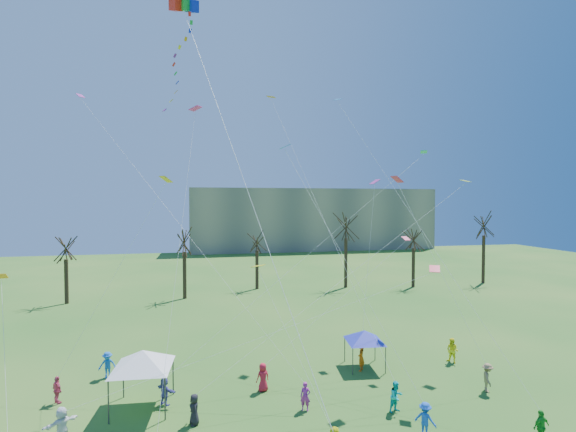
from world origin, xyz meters
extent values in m
cube|color=gray|center=(22.00, 82.00, 7.50)|extent=(60.00, 14.00, 15.00)
cylinder|color=black|center=(-20.30, 34.26, 2.57)|extent=(0.44, 0.44, 5.14)
cylinder|color=black|center=(-7.04, 34.03, 2.84)|extent=(0.44, 0.44, 5.69)
cylinder|color=black|center=(2.27, 37.63, 2.61)|extent=(0.44, 0.44, 5.22)
cylinder|color=black|center=(14.34, 36.06, 3.40)|extent=(0.44, 0.44, 6.79)
cylinder|color=black|center=(23.57, 34.43, 2.70)|extent=(0.44, 0.44, 5.39)
cylinder|color=black|center=(34.90, 34.86, 3.46)|extent=(0.44, 0.44, 6.92)
cube|color=red|center=(-6.23, 9.94, 23.84)|extent=(0.87, 1.12, 0.96)
cube|color=green|center=(-5.73, 9.94, 23.84)|extent=(0.87, 1.12, 0.96)
cube|color=#1025D1|center=(-5.24, 9.94, 23.84)|extent=(0.87, 1.12, 0.96)
cylinder|color=white|center=(-2.75, 3.04, 12.81)|extent=(0.02, 0.02, 25.58)
cylinder|color=#3F3F44|center=(-9.61, 6.37, 1.17)|extent=(0.08, 0.08, 2.34)
cylinder|color=#3F3F44|center=(-6.72, 6.17, 1.17)|extent=(0.08, 0.08, 2.34)
cylinder|color=#3F3F44|center=(-9.41, 9.27, 1.17)|extent=(0.08, 0.08, 2.34)
cylinder|color=#3F3F44|center=(-6.52, 9.07, 1.17)|extent=(0.08, 0.08, 2.34)
pyramid|color=white|center=(-8.07, 7.72, 2.85)|extent=(4.46, 4.46, 1.00)
cylinder|color=#3F3F44|center=(5.22, 9.47, 0.93)|extent=(0.07, 0.07, 1.85)
cylinder|color=#3F3F44|center=(7.50, 9.23, 0.93)|extent=(0.07, 0.07, 1.85)
cylinder|color=#3F3F44|center=(5.46, 11.75, 0.93)|extent=(0.07, 0.07, 1.85)
cylinder|color=#3F3F44|center=(7.75, 11.51, 0.93)|extent=(0.07, 0.07, 1.85)
pyramid|color=#2530B9|center=(6.48, 10.49, 2.25)|extent=(3.51, 3.51, 0.79)
imported|color=blue|center=(6.23, 2.02, 0.84)|extent=(1.19, 1.23, 1.68)
imported|color=green|center=(11.44, 0.32, 0.81)|extent=(0.98, 0.50, 1.61)
imported|color=white|center=(-11.46, 5.05, 0.89)|extent=(1.61, 1.43, 1.77)
imported|color=black|center=(-5.17, 5.43, 0.80)|extent=(0.68, 0.88, 1.60)
imported|color=#A6298F|center=(0.92, 5.61, 0.80)|extent=(0.68, 0.56, 1.59)
imported|color=#0DC2C1|center=(5.87, 4.43, 0.86)|extent=(0.99, 0.87, 1.72)
imported|color=#8D724C|center=(12.51, 5.47, 0.88)|extent=(1.10, 1.31, 1.76)
imported|color=#DC4972|center=(-13.04, 9.26, 0.80)|extent=(0.93, 0.96, 1.61)
imported|color=#524FAD|center=(-6.90, 7.87, 0.80)|extent=(1.37, 1.40, 1.60)
imported|color=red|center=(-1.09, 8.41, 0.86)|extent=(0.97, 0.77, 1.73)
imported|color=#DC520B|center=(6.04, 10.00, 0.91)|extent=(0.74, 0.79, 1.82)
imported|color=yellow|center=(13.09, 9.93, 0.89)|extent=(1.02, 1.09, 1.79)
imported|color=blue|center=(-11.00, 12.35, 0.87)|extent=(1.13, 0.65, 1.74)
cube|color=orange|center=(-13.91, 5.07, 8.27)|extent=(0.55, 0.63, 0.31)
cylinder|color=white|center=(-12.78, 2.65, 4.79)|extent=(0.01, 0.01, 8.48)
cube|color=#E325AE|center=(-5.14, 12.59, 18.19)|extent=(0.97, 0.93, 0.27)
cylinder|color=white|center=(-5.90, 7.23, 9.75)|extent=(0.01, 0.01, 19.74)
cube|color=yellow|center=(-1.86, 4.65, 8.43)|extent=(0.79, 0.76, 0.15)
cylinder|color=white|center=(-0.44, 2.62, 4.86)|extent=(0.01, 0.01, 8.36)
cube|color=#1A99C9|center=(0.53, 9.47, 15.31)|extent=(0.69, 0.57, 0.32)
cylinder|color=white|center=(3.38, 5.75, 8.30)|extent=(0.01, 0.01, 16.53)
cube|color=blue|center=(7.01, 18.20, 20.83)|extent=(0.94, 0.97, 0.28)
cylinder|color=white|center=(9.22, 9.26, 11.06)|extent=(0.01, 0.01, 26.55)
cube|color=red|center=(9.14, 6.04, 7.68)|extent=(0.90, 0.95, 0.33)
cylinder|color=white|center=(-1.16, 5.54, 4.49)|extent=(0.01, 0.01, 21.47)
cube|color=#C0E736|center=(15.14, 11.61, 13.37)|extent=(0.80, 0.87, 0.20)
cylinder|color=white|center=(4.98, 8.52, 7.34)|extent=(0.01, 0.01, 24.22)
cube|color=#C237AC|center=(-14.10, 18.62, 20.13)|extent=(0.75, 0.76, 0.37)
cylinder|color=white|center=(-6.59, 12.11, 10.72)|extent=(0.01, 0.01, 27.11)
cube|color=orange|center=(1.66, 21.90, 21.70)|extent=(0.97, 0.91, 0.18)
cylinder|color=white|center=(3.77, 13.16, 11.50)|extent=(0.01, 0.01, 26.89)
cube|color=#D42355|center=(8.00, 8.77, 13.26)|extent=(0.83, 0.77, 0.44)
cylinder|color=white|center=(10.26, 7.12, 7.28)|extent=(0.01, 0.01, 12.84)
cube|color=gold|center=(-6.89, 9.94, 13.16)|extent=(0.86, 0.85, 0.39)
cylinder|color=white|center=(-9.97, 9.60, 7.23)|extent=(0.01, 0.01, 13.02)
cube|color=#17B095|center=(13.42, 14.74, 15.94)|extent=(0.77, 0.84, 0.19)
cylinder|color=white|center=(3.26, 11.30, 8.62)|extent=(0.01, 0.01, 25.76)
cube|color=#E22555|center=(9.83, 10.91, 9.09)|extent=(0.49, 0.60, 0.26)
cylinder|color=white|center=(4.37, 9.66, 5.19)|extent=(0.01, 0.01, 13.42)
cube|color=#B1329B|center=(9.18, 15.04, 13.42)|extent=(0.85, 0.77, 0.42)
cylinder|color=white|center=(7.61, 12.52, 7.36)|extent=(0.01, 0.01, 13.14)
camera|label=1|loc=(-4.53, -15.91, 11.75)|focal=25.00mm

